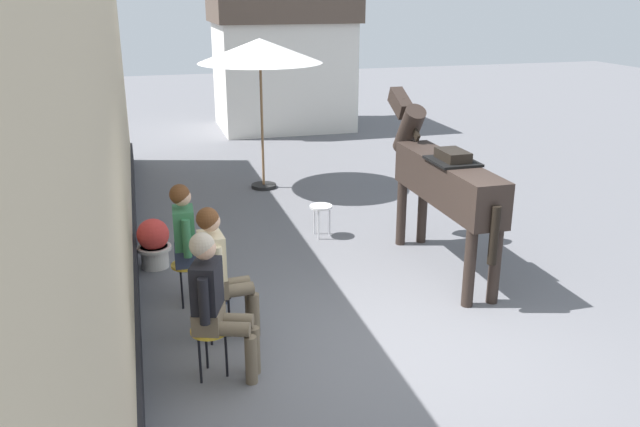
{
  "coord_description": "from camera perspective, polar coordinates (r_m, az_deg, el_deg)",
  "views": [
    {
      "loc": [
        -2.2,
        -5.19,
        3.33
      ],
      "look_at": [
        -0.4,
        1.2,
        1.05
      ],
      "focal_mm": 36.6,
      "sensor_mm": 36.0,
      "label": 1
    }
  ],
  "objects": [
    {
      "name": "distant_cottage",
      "position": [
        16.69,
        -3.29,
        13.63
      ],
      "size": [
        3.4,
        2.6,
        3.5
      ],
      "color": "silver",
      "rests_on": "ground_plane"
    },
    {
      "name": "flower_planter_farthest",
      "position": [
        8.45,
        -14.34,
        -2.46
      ],
      "size": [
        0.43,
        0.43,
        0.64
      ],
      "color": "beige",
      "rests_on": "ground_plane"
    },
    {
      "name": "pub_facade_wall",
      "position": [
        6.94,
        -18.07,
        3.02
      ],
      "size": [
        0.34,
        14.0,
        3.4
      ],
      "color": "#CCB793",
      "rests_on": "ground_plane"
    },
    {
      "name": "seated_visitor_near",
      "position": [
        5.81,
        -9.18,
        -7.39
      ],
      "size": [
        0.61,
        0.49,
        1.39
      ],
      "color": "gold",
      "rests_on": "ground_plane"
    },
    {
      "name": "ground_plane",
      "position": [
        9.11,
        -0.65,
        -2.49
      ],
      "size": [
        40.0,
        40.0,
        0.0
      ],
      "primitive_type": "plane",
      "color": "slate"
    },
    {
      "name": "spare_stool_white",
      "position": [
        9.19,
        0.08,
        0.35
      ],
      "size": [
        0.32,
        0.32,
        0.46
      ],
      "color": "white",
      "rests_on": "ground_plane"
    },
    {
      "name": "saddled_horse_center",
      "position": [
        8.08,
        10.65,
        3.01
      ],
      "size": [
        0.5,
        3.0,
        2.06
      ],
      "color": "#2D231E",
      "rests_on": "ground_plane"
    },
    {
      "name": "seated_visitor_far",
      "position": [
        7.23,
        -11.24,
        -2.12
      ],
      "size": [
        0.61,
        0.49,
        1.39
      ],
      "color": "gold",
      "rests_on": "ground_plane"
    },
    {
      "name": "seated_visitor_middle",
      "position": [
        6.46,
        -8.82,
        -4.59
      ],
      "size": [
        0.61,
        0.49,
        1.39
      ],
      "color": "black",
      "rests_on": "ground_plane"
    },
    {
      "name": "cafe_parasol",
      "position": [
        11.23,
        -5.27,
        13.91
      ],
      "size": [
        2.1,
        2.1,
        2.58
      ],
      "color": "black",
      "rests_on": "ground_plane"
    }
  ]
}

